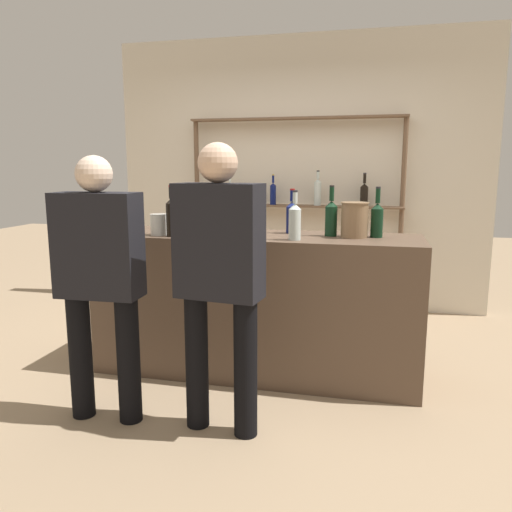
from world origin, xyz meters
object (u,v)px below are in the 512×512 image
(counter_bottle_0, at_px, (295,221))
(customer_left, at_px, (100,272))
(counter_bottle_4, at_px, (223,215))
(ice_bucket, at_px, (355,220))
(customer_center, at_px, (219,270))
(counter_bottle_3, at_px, (377,219))
(counter_bottle_1, at_px, (172,216))
(counter_bottle_2, at_px, (292,216))
(counter_bottle_5, at_px, (331,217))
(wine_glass, at_px, (244,219))
(cork_jar, at_px, (159,225))

(counter_bottle_0, bearing_deg, customer_left, -145.28)
(counter_bottle_4, height_order, ice_bucket, counter_bottle_4)
(counter_bottle_0, relative_size, customer_center, 0.20)
(counter_bottle_3, height_order, customer_left, customer_left)
(counter_bottle_1, distance_m, counter_bottle_3, 1.39)
(counter_bottle_2, height_order, customer_center, customer_center)
(counter_bottle_5, xyz_separation_m, ice_bucket, (0.16, -0.03, -0.01))
(counter_bottle_2, distance_m, ice_bucket, 0.46)
(counter_bottle_2, bearing_deg, counter_bottle_3, -7.56)
(counter_bottle_0, height_order, counter_bottle_1, counter_bottle_1)
(counter_bottle_3, bearing_deg, ice_bucket, -165.63)
(ice_bucket, bearing_deg, counter_bottle_5, 168.56)
(counter_bottle_4, bearing_deg, customer_center, -74.16)
(ice_bucket, xyz_separation_m, customer_center, (-0.67, -0.89, -0.20))
(wine_glass, xyz_separation_m, ice_bucket, (0.72, 0.20, -0.01))
(counter_bottle_4, xyz_separation_m, cork_jar, (-0.38, -0.29, -0.05))
(customer_left, bearing_deg, ice_bucket, -58.52)
(counter_bottle_2, xyz_separation_m, counter_bottle_5, (0.28, -0.08, 0.01))
(counter_bottle_2, distance_m, cork_jar, 0.94)
(counter_bottle_3, relative_size, wine_glass, 1.97)
(counter_bottle_3, xyz_separation_m, ice_bucket, (-0.15, -0.04, -0.01))
(wine_glass, bearing_deg, counter_bottle_0, -2.16)
(ice_bucket, bearing_deg, wine_glass, -164.36)
(counter_bottle_4, xyz_separation_m, wine_glass, (0.24, -0.30, 0.00))
(counter_bottle_4, height_order, cork_jar, counter_bottle_4)
(counter_bottle_1, bearing_deg, customer_center, -49.84)
(counter_bottle_4, bearing_deg, ice_bucket, -5.79)
(counter_bottle_1, xyz_separation_m, cork_jar, (-0.12, 0.05, -0.06))
(counter_bottle_0, xyz_separation_m, counter_bottle_1, (-0.84, -0.03, 0.01))
(counter_bottle_3, height_order, ice_bucket, counter_bottle_3)
(counter_bottle_5, distance_m, customer_center, 1.07)
(customer_center, bearing_deg, counter_bottle_2, -5.86)
(counter_bottle_0, distance_m, customer_center, 0.77)
(customer_left, bearing_deg, counter_bottle_3, -60.10)
(counter_bottle_4, bearing_deg, cork_jar, -142.12)
(counter_bottle_4, bearing_deg, counter_bottle_0, -28.12)
(counter_bottle_1, relative_size, counter_bottle_5, 1.00)
(counter_bottle_1, relative_size, counter_bottle_4, 1.04)
(cork_jar, bearing_deg, customer_center, -46.37)
(customer_center, bearing_deg, customer_left, 99.16)
(wine_glass, bearing_deg, counter_bottle_3, 15.42)
(wine_glass, height_order, customer_center, customer_center)
(counter_bottle_3, height_order, counter_bottle_5, counter_bottle_5)
(counter_bottle_4, relative_size, ice_bucket, 1.41)
(counter_bottle_2, xyz_separation_m, customer_left, (-0.94, -1.03, -0.24))
(counter_bottle_0, xyz_separation_m, ice_bucket, (0.37, 0.21, -0.01))
(ice_bucket, bearing_deg, counter_bottle_2, 165.35)
(counter_bottle_5, distance_m, wine_glass, 0.60)
(counter_bottle_1, relative_size, wine_glass, 2.01)
(counter_bottle_4, relative_size, customer_left, 0.22)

